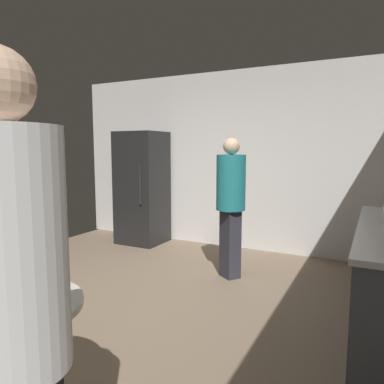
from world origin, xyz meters
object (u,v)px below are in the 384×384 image
(refrigerator, at_px, (142,188))
(person_in_white_shirt, at_px, (9,312))
(person_in_teal_shirt, at_px, (231,197))
(beer_bottle_amber, at_px, (16,279))
(foreground_table, at_px, (4,324))

(refrigerator, xyz_separation_m, person_in_white_shirt, (2.46, -4.16, 0.16))
(refrigerator, bearing_deg, person_in_white_shirt, -59.45)
(refrigerator, height_order, person_in_teal_shirt, refrigerator)
(beer_bottle_amber, relative_size, person_in_white_shirt, 0.13)
(refrigerator, relative_size, foreground_table, 2.25)
(foreground_table, height_order, person_in_teal_shirt, person_in_teal_shirt)
(refrigerator, xyz_separation_m, beer_bottle_amber, (1.65, -3.55, -0.08))
(person_in_white_shirt, bearing_deg, refrigerator, -57.61)
(foreground_table, bearing_deg, refrigerator, 114.91)
(refrigerator, distance_m, foreground_table, 4.06)
(refrigerator, relative_size, beer_bottle_amber, 7.83)
(person_in_teal_shirt, bearing_deg, beer_bottle_amber, 30.17)
(foreground_table, relative_size, person_in_white_shirt, 0.44)
(person_in_white_shirt, bearing_deg, beer_bottle_amber, -35.24)
(person_in_white_shirt, relative_size, person_in_teal_shirt, 1.09)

